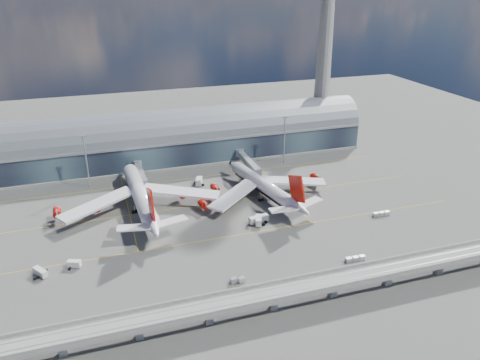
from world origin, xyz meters
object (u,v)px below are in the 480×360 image
object	(u,v)px
floodlight_mast_left	(86,160)
cargo_train_2	(381,214)
control_tower	(324,54)
service_truck_3	(259,221)
service_truck_2	(259,219)
airliner_right	(265,187)
service_truck_0	(40,272)
cargo_train_1	(355,259)
service_truck_4	(199,181)
service_truck_1	(74,264)
airliner_left	(141,196)
cargo_train_0	(238,280)
floodlight_mast_right	(284,139)
service_truck_5	(263,186)

from	to	relation	value
floodlight_mast_left	cargo_train_2	world-z (taller)	floodlight_mast_left
control_tower	cargo_train_2	world-z (taller)	control_tower
floodlight_mast_left	service_truck_3	bearing A→B (deg)	-42.82
service_truck_2	cargo_train_2	xyz separation A→B (m)	(50.86, -10.47, -0.66)
floodlight_mast_left	airliner_right	world-z (taller)	floodlight_mast_left
service_truck_0	service_truck_2	world-z (taller)	service_truck_2
airliner_right	service_truck_3	bearing A→B (deg)	-127.18
service_truck_0	cargo_train_1	distance (m)	107.91
cargo_train_2	service_truck_4	bearing A→B (deg)	47.11
floodlight_mast_left	service_truck_4	bearing A→B (deg)	-15.23
control_tower	service_truck_3	xyz separation A→B (m)	(-71.07, -87.24, -50.09)
cargo_train_1	service_truck_1	bearing A→B (deg)	71.85
control_tower	service_truck_1	bearing A→B (deg)	-145.89
airliner_left	service_truck_1	bearing A→B (deg)	-129.51
airliner_left	service_truck_1	world-z (taller)	airliner_left
service_truck_4	service_truck_0	bearing A→B (deg)	-119.55
cargo_train_0	floodlight_mast_left	bearing A→B (deg)	13.49
cargo_train_0	floodlight_mast_right	bearing A→B (deg)	-42.27
floodlight_mast_right	cargo_train_1	size ratio (longest dim) A/B	3.34
service_truck_4	floodlight_mast_right	bearing A→B (deg)	36.16
service_truck_4	service_truck_2	bearing A→B (deg)	-51.49
control_tower	service_truck_4	size ratio (longest dim) A/B	16.33
airliner_right	service_truck_4	xyz separation A→B (m)	(-24.76, 23.30, -3.72)
airliner_right	service_truck_5	size ratio (longest dim) A/B	10.07
airliner_left	service_truck_3	bearing A→B (deg)	-34.32
service_truck_1	service_truck_3	xyz separation A→B (m)	(71.07, 9.03, 0.23)
control_tower	floodlight_mast_left	size ratio (longest dim) A/B	4.01
service_truck_1	cargo_train_0	distance (m)	57.11
floodlight_mast_right	service_truck_1	size ratio (longest dim) A/B	5.23
airliner_left	cargo_train_1	xyz separation A→B (m)	(66.56, -63.09, -5.61)
service_truck_1	cargo_train_1	distance (m)	97.92
floodlight_mast_right	cargo_train_1	distance (m)	96.81
airliner_left	floodlight_mast_left	bearing A→B (deg)	120.38
control_tower	service_truck_4	distance (m)	106.92
service_truck_4	airliner_right	bearing A→B (deg)	-22.42
airliner_left	service_truck_0	xyz separation A→B (m)	(-38.38, -37.94, -5.19)
service_truck_0	service_truck_4	distance (m)	88.31
service_truck_0	airliner_right	bearing A→B (deg)	-15.41
control_tower	service_truck_3	size ratio (longest dim) A/B	15.42
service_truck_1	service_truck_4	distance (m)	79.15
service_truck_1	service_truck_4	xyz separation A→B (m)	(57.28, 54.63, 0.37)
service_truck_5	service_truck_3	bearing A→B (deg)	-140.24
airliner_right	cargo_train_1	size ratio (longest dim) A/B	8.47
service_truck_0	control_tower	bearing A→B (deg)	-2.34
floodlight_mast_right	service_truck_3	bearing A→B (deg)	-121.33
cargo_train_2	service_truck_5	bearing A→B (deg)	40.33
service_truck_4	cargo_train_0	bearing A→B (deg)	-73.69
floodlight_mast_left	cargo_train_1	distance (m)	129.53
service_truck_2	service_truck_5	xyz separation A→B (m)	(13.37, 29.74, -0.05)
service_truck_4	service_truck_5	xyz separation A→B (m)	(27.55, -14.79, -0.18)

